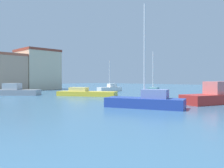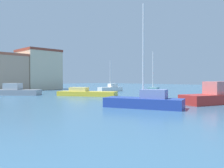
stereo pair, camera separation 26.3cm
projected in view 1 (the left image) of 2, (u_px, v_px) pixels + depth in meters
water at (55, 99)px, 26.31m from camera, size 160.00×160.00×0.00m
sailboat_white_behind_lamppost at (110, 88)px, 42.76m from camera, size 4.96×2.11×5.79m
sailboat_teal_distant_north at (153, 94)px, 27.52m from camera, size 4.93×3.17×5.61m
sailboat_blue_mid_harbor at (146, 101)px, 18.28m from camera, size 4.03×6.56×8.32m
motorboat_red_far_right at (219, 96)px, 21.71m from camera, size 7.99×4.74×2.08m
motorboat_yellow_outer_mooring at (86, 93)px, 31.29m from camera, size 5.89×8.11×1.19m
motorboat_grey_near_pier at (16, 91)px, 32.92m from camera, size 5.85×6.19×1.72m
warehouse_block at (3, 72)px, 45.18m from camera, size 7.64×6.67×7.35m
harbor_office at (37, 70)px, 50.97m from camera, size 7.72×8.13×8.83m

